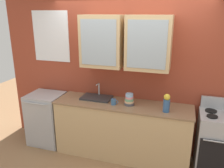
{
  "coord_description": "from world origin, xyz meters",
  "views": [
    {
      "loc": [
        0.86,
        -3.29,
        2.33
      ],
      "look_at": [
        -0.17,
        0.0,
        1.24
      ],
      "focal_mm": 37.0,
      "sensor_mm": 36.0,
      "label": 1
    }
  ],
  "objects_px": {
    "sink_faucet": "(97,97)",
    "vase": "(167,103)",
    "stove_range": "(217,144)",
    "bowl_stack": "(129,100)",
    "dishwasher": "(47,119)",
    "cup_near_sink": "(114,102)"
  },
  "relations": [
    {
      "from": "sink_faucet",
      "to": "vase",
      "type": "height_order",
      "value": "vase"
    },
    {
      "from": "stove_range",
      "to": "bowl_stack",
      "type": "distance_m",
      "value": 1.43
    },
    {
      "from": "bowl_stack",
      "to": "dishwasher",
      "type": "distance_m",
      "value": 1.63
    },
    {
      "from": "dishwasher",
      "to": "sink_faucet",
      "type": "bearing_deg",
      "value": 5.7
    },
    {
      "from": "stove_range",
      "to": "cup_near_sink",
      "type": "bearing_deg",
      "value": -176.93
    },
    {
      "from": "sink_faucet",
      "to": "dishwasher",
      "type": "relative_size",
      "value": 0.53
    },
    {
      "from": "stove_range",
      "to": "vase",
      "type": "height_order",
      "value": "vase"
    },
    {
      "from": "sink_faucet",
      "to": "bowl_stack",
      "type": "bearing_deg",
      "value": -9.91
    },
    {
      "from": "bowl_stack",
      "to": "vase",
      "type": "height_order",
      "value": "vase"
    },
    {
      "from": "vase",
      "to": "dishwasher",
      "type": "xyz_separation_m",
      "value": [
        -2.1,
        0.1,
        -0.6
      ]
    },
    {
      "from": "cup_near_sink",
      "to": "sink_faucet",
      "type": "bearing_deg",
      "value": 153.87
    },
    {
      "from": "vase",
      "to": "cup_near_sink",
      "type": "height_order",
      "value": "vase"
    },
    {
      "from": "vase",
      "to": "dishwasher",
      "type": "height_order",
      "value": "vase"
    },
    {
      "from": "sink_faucet",
      "to": "vase",
      "type": "relative_size",
      "value": 1.82
    },
    {
      "from": "bowl_stack",
      "to": "dishwasher",
      "type": "height_order",
      "value": "bowl_stack"
    },
    {
      "from": "bowl_stack",
      "to": "vase",
      "type": "bearing_deg",
      "value": -9.45
    },
    {
      "from": "dishwasher",
      "to": "vase",
      "type": "bearing_deg",
      "value": -2.83
    },
    {
      "from": "bowl_stack",
      "to": "sink_faucet",
      "type": "bearing_deg",
      "value": 170.09
    },
    {
      "from": "stove_range",
      "to": "dishwasher",
      "type": "height_order",
      "value": "stove_range"
    },
    {
      "from": "vase",
      "to": "dishwasher",
      "type": "distance_m",
      "value": 2.19
    },
    {
      "from": "sink_faucet",
      "to": "vase",
      "type": "xyz_separation_m",
      "value": [
        1.16,
        -0.2,
        0.12
      ]
    },
    {
      "from": "sink_faucet",
      "to": "dishwasher",
      "type": "bearing_deg",
      "value": -174.3
    }
  ]
}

